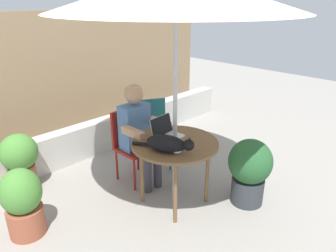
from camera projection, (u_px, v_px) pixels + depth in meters
ground_plane at (174, 201)px, 3.55m from camera, size 14.00×14.00×0.00m
fence_back at (59, 79)px, 4.76m from camera, size 5.97×0.08×1.96m
planter_wall_low at (91, 138)px, 4.53m from camera, size 5.37×0.20×0.48m
patio_table at (175, 148)px, 3.29m from camera, size 0.91×0.91×0.74m
chair_occupied at (131, 140)px, 3.83m from camera, size 0.40×0.40×0.89m
chair_empty at (153, 128)px, 4.17m from camera, size 0.54×0.54×0.89m
person_seated at (139, 130)px, 3.66m from camera, size 0.48×0.48×1.23m
laptop at (165, 131)px, 3.37m from camera, size 0.32×0.27×0.21m
cat at (168, 144)px, 3.03m from camera, size 0.34×0.62×0.17m
potted_plant_near_fence at (23, 202)px, 2.93m from camera, size 0.38×0.38×0.70m
potted_plant_by_chair at (249, 169)px, 3.39m from camera, size 0.47×0.47×0.75m
potted_plant_corner at (20, 159)px, 3.64m from camera, size 0.42×0.42×0.70m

